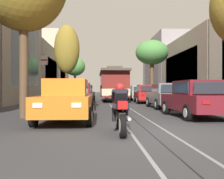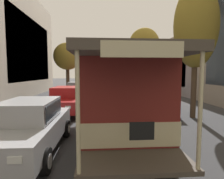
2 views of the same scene
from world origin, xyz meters
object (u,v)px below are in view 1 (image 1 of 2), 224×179
object	(u,v)px
parked_car_grey_second_right	(166,96)
street_tree_kerb_right_second	(152,53)
street_tree_kerb_left_mid	(75,67)
parked_car_orange_near_left	(67,100)
parked_car_red_mid_right	(146,94)
street_tree_kerb_left_second	(67,50)
parked_car_silver_fourth_right	(138,93)
parked_car_maroon_second_left	(78,96)
parked_car_maroon_near_right	(196,99)
cable_car_trolley	(113,85)
parked_car_blue_mid_left	(82,94)
pedestrian_on_left_pavement	(64,92)
street_sign_post	(44,77)
motorcycle_with_rider	(120,110)

from	to	relation	value
parked_car_grey_second_right	street_tree_kerb_right_second	bearing A→B (deg)	82.01
parked_car_grey_second_right	street_tree_kerb_left_mid	size ratio (longest dim) A/B	0.75
parked_car_orange_near_left	parked_car_red_mid_right	size ratio (longest dim) A/B	0.99
street_tree_kerb_left_second	parked_car_silver_fourth_right	bearing A→B (deg)	29.52
parked_car_maroon_second_left	parked_car_maroon_near_right	xyz separation A→B (m)	(5.48, -5.03, 0.00)
cable_car_trolley	parked_car_blue_mid_left	bearing A→B (deg)	-126.34
parked_car_maroon_near_right	street_tree_kerb_right_second	distance (m)	19.93
parked_car_grey_second_right	street_tree_kerb_left_mid	xyz separation A→B (m)	(-7.71, 21.23, 3.61)
parked_car_silver_fourth_right	cable_car_trolley	distance (m)	3.72
street_tree_kerb_right_second	pedestrian_on_left_pavement	bearing A→B (deg)	163.38
parked_car_orange_near_left	cable_car_trolley	bearing A→B (deg)	80.76
parked_car_silver_fourth_right	street_sign_post	size ratio (longest dim) A/B	1.46
cable_car_trolley	parked_car_grey_second_right	bearing A→B (deg)	-73.29
street_tree_kerb_right_second	parked_car_red_mid_right	bearing A→B (deg)	-105.10
parked_car_orange_near_left	motorcycle_with_rider	xyz separation A→B (m)	(1.80, -2.68, -0.15)
parked_car_blue_mid_left	parked_car_silver_fourth_right	distance (m)	8.26
cable_car_trolley	street_tree_kerb_left_second	bearing A→B (deg)	-157.05
parked_car_orange_near_left	pedestrian_on_left_pavement	world-z (taller)	parked_car_orange_near_left
pedestrian_on_left_pavement	street_tree_kerb_right_second	bearing A→B (deg)	-16.62
cable_car_trolley	pedestrian_on_left_pavement	world-z (taller)	cable_car_trolley
parked_car_orange_near_left	street_tree_kerb_left_mid	xyz separation A→B (m)	(-2.22, 27.75, 3.61)
parked_car_orange_near_left	street_tree_kerb_right_second	bearing A→B (deg)	70.00
parked_car_orange_near_left	parked_car_silver_fourth_right	bearing A→B (deg)	73.39
parked_car_red_mid_right	street_tree_kerb_left_mid	distance (m)	17.26
street_tree_kerb_right_second	cable_car_trolley	bearing A→B (deg)	-137.86
parked_car_maroon_near_right	parked_car_maroon_second_left	bearing A→B (deg)	137.44
parked_car_red_mid_right	motorcycle_with_rider	xyz separation A→B (m)	(-3.55, -15.35, -0.15)
parked_car_maroon_near_right	parked_car_grey_second_right	world-z (taller)	same
street_tree_kerb_right_second	pedestrian_on_left_pavement	xyz separation A→B (m)	(-10.66, 3.18, -4.58)
street_tree_kerb_left_second	parked_car_maroon_second_left	bearing A→B (deg)	-78.48
parked_car_orange_near_left	parked_car_maroon_second_left	size ratio (longest dim) A/B	1.00
parked_car_blue_mid_left	parked_car_red_mid_right	bearing A→B (deg)	3.91
parked_car_maroon_second_left	street_tree_kerb_left_second	xyz separation A→B (m)	(-1.64, 8.03, 4.06)
parked_car_grey_second_right	street_tree_kerb_left_second	distance (m)	11.32
parked_car_maroon_second_left	street_tree_kerb_left_second	bearing A→B (deg)	101.52
parked_car_maroon_near_right	motorcycle_with_rider	world-z (taller)	parked_car_maroon_near_right
parked_car_red_mid_right	pedestrian_on_left_pavement	xyz separation A→B (m)	(-8.56, 10.97, 0.08)
parked_car_blue_mid_left	parked_car_grey_second_right	world-z (taller)	same
street_tree_kerb_left_mid	street_sign_post	world-z (taller)	street_tree_kerb_left_mid
street_sign_post	parked_car_blue_mid_left	bearing A→B (deg)	80.96
parked_car_grey_second_right	cable_car_trolley	xyz separation A→B (m)	(-2.87, 9.56, 0.86)
parked_car_maroon_near_right	cable_car_trolley	size ratio (longest dim) A/B	0.48
street_tree_kerb_right_second	street_sign_post	distance (m)	19.49
parked_car_silver_fourth_right	street_tree_kerb_left_mid	world-z (taller)	street_tree_kerb_left_mid
parked_car_orange_near_left	parked_car_maroon_near_right	xyz separation A→B (m)	(5.38, 1.19, 0.00)
parked_car_orange_near_left	pedestrian_on_left_pavement	size ratio (longest dim) A/B	2.78
parked_car_blue_mid_left	pedestrian_on_left_pavement	size ratio (longest dim) A/B	2.82
motorcycle_with_rider	street_sign_post	distance (m)	7.18
parked_car_maroon_near_right	cable_car_trolley	xyz separation A→B (m)	(-2.76, 14.90, 0.86)
parked_car_grey_second_right	parked_car_silver_fourth_right	distance (m)	11.80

